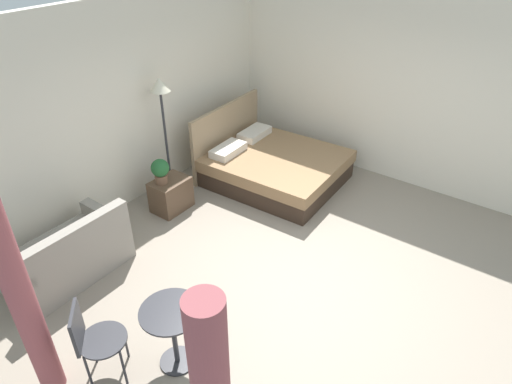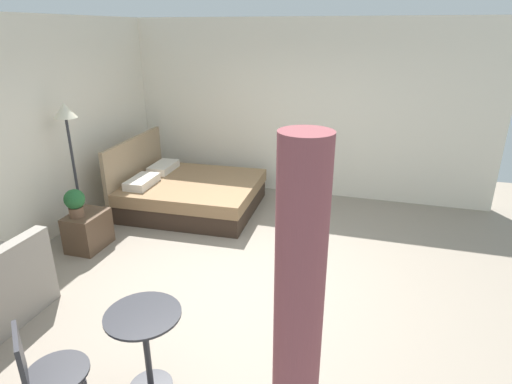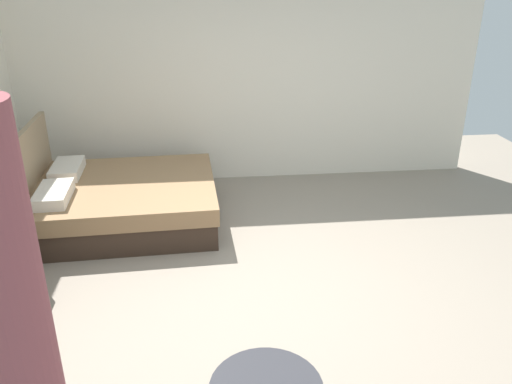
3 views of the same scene
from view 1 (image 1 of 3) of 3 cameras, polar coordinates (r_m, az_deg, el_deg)
The scene contains 11 objects.
ground_plane at distance 5.61m, azimuth 6.03°, elevation -10.44°, with size 8.82×9.04×0.02m, color gray.
wall_back at distance 6.59m, azimuth -16.59°, elevation 10.18°, with size 8.82×0.12×2.87m, color silver.
wall_right at distance 7.22m, azimuth 19.01°, elevation 11.69°, with size 0.12×6.04×2.87m, color silver.
bed at distance 7.26m, azimuth 2.07°, elevation 3.40°, with size 1.81×2.07×1.09m.
couch at distance 5.85m, azimuth -22.70°, elevation -7.47°, with size 1.39×0.82×0.83m.
nightstand at distance 6.67m, azimuth -10.69°, elevation -0.33°, with size 0.54×0.40×0.48m.
potted_plant at distance 6.42m, azimuth -12.00°, elevation 2.72°, with size 0.25×0.25×0.36m.
floor_lamp at distance 6.53m, azimuth -11.89°, elevation 11.38°, with size 0.29×0.29×1.82m.
balcony_table at distance 4.43m, azimuth -10.48°, elevation -16.47°, with size 0.58×0.58×0.72m.
cafe_chair_near_window at distance 4.49m, azimuth -20.02°, elevation -16.78°, with size 0.62×0.62×0.87m.
curtain_right at distance 4.14m, azimuth -27.79°, elevation -11.18°, with size 0.21×0.21×2.38m.
Camera 1 is at (-3.63, -1.95, 3.80)m, focal length 31.65 mm.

